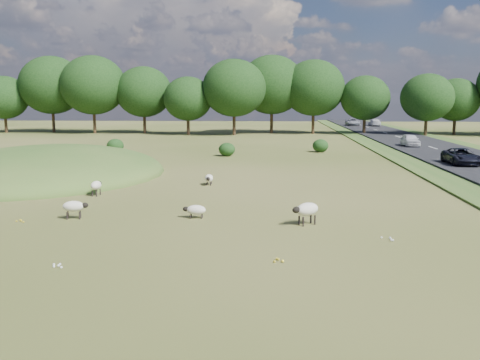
# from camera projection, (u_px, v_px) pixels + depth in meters

# --- Properties ---
(ground) EXTENTS (160.00, 160.00, 0.00)m
(ground) POSITION_uv_depth(u_px,v_px,m) (229.00, 162.00, 44.24)
(ground) COLOR #3B4C17
(ground) RESTS_ON ground
(mound) EXTENTS (16.00, 20.00, 4.00)m
(mound) POSITION_uv_depth(u_px,v_px,m) (47.00, 175.00, 37.13)
(mound) COLOR #33561E
(mound) RESTS_ON ground
(road) EXTENTS (8.00, 150.00, 0.25)m
(road) POSITION_uv_depth(u_px,v_px,m) (439.00, 151.00, 52.78)
(road) COLOR black
(road) RESTS_ON ground
(treeline) EXTENTS (96.28, 14.66, 11.70)m
(treeline) POSITION_uv_depth(u_px,v_px,m) (242.00, 89.00, 78.26)
(treeline) COLOR black
(treeline) RESTS_ON ground
(shrubs) EXTENTS (21.67, 5.78, 1.35)m
(shrubs) POSITION_uv_depth(u_px,v_px,m) (214.00, 147.00, 51.36)
(shrubs) COLOR black
(shrubs) RESTS_ON ground
(sheep_0) EXTENTS (0.53, 1.13, 0.65)m
(sheep_0) POSITION_uv_depth(u_px,v_px,m) (209.00, 178.00, 32.75)
(sheep_0) COLOR beige
(sheep_0) RESTS_ON ground
(sheep_1) EXTENTS (1.30, 1.10, 0.95)m
(sheep_1) POSITION_uv_depth(u_px,v_px,m) (306.00, 210.00, 22.35)
(sheep_1) COLOR beige
(sheep_1) RESTS_ON ground
(sheep_2) EXTENTS (1.03, 0.48, 0.60)m
(sheep_2) POSITION_uv_depth(u_px,v_px,m) (195.00, 210.00, 23.65)
(sheep_2) COLOR beige
(sheep_2) RESTS_ON ground
(sheep_3) EXTENTS (1.16, 0.65, 0.81)m
(sheep_3) POSITION_uv_depth(u_px,v_px,m) (74.00, 206.00, 23.48)
(sheep_3) COLOR beige
(sheep_3) RESTS_ON ground
(sheep_4) EXTENTS (0.55, 1.13, 0.81)m
(sheep_4) POSITION_uv_depth(u_px,v_px,m) (96.00, 185.00, 29.12)
(sheep_4) COLOR beige
(sheep_4) RESTS_ON ground
(car_0) EXTENTS (1.81, 4.45, 1.29)m
(car_0) POSITION_uv_depth(u_px,v_px,m) (374.00, 122.00, 97.48)
(car_0) COLOR white
(car_0) RESTS_ON road
(car_1) EXTENTS (2.02, 4.37, 1.21)m
(car_1) POSITION_uv_depth(u_px,v_px,m) (461.00, 156.00, 40.96)
(car_1) COLOR black
(car_1) RESTS_ON road
(car_3) EXTENTS (2.21, 4.79, 1.33)m
(car_3) POSITION_uv_depth(u_px,v_px,m) (353.00, 122.00, 98.70)
(car_3) COLOR #AEB0B6
(car_3) RESTS_ON road
(car_5) EXTENTS (1.52, 3.77, 1.29)m
(car_5) POSITION_uv_depth(u_px,v_px,m) (410.00, 140.00, 56.51)
(car_5) COLOR white
(car_5) RESTS_ON road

